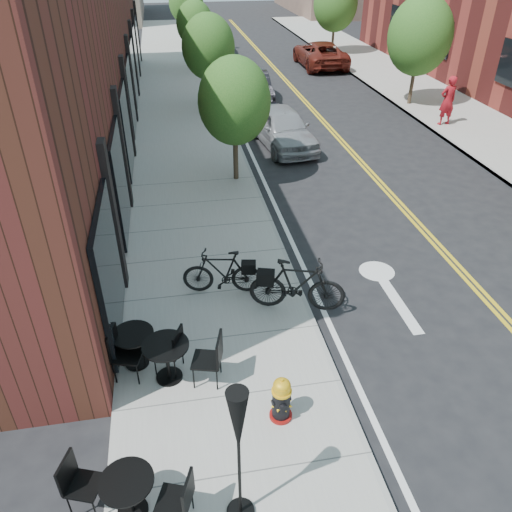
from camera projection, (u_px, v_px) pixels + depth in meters
ground at (340, 385)px, 8.99m from camera, size 120.00×120.00×0.00m
sidewalk_near at (191, 171)px, 16.92m from camera, size 4.00×70.00×0.12m
sidewalk_far at (512, 148)px, 18.69m from camera, size 4.00×70.00×0.12m
building_near at (50, 45)px, 17.68m from camera, size 5.00×28.00×7.00m
tree_near_a at (234, 102)px, 14.91m from camera, size 2.20×2.20×3.81m
tree_near_b at (208, 47)px, 21.46m from camera, size 2.30×2.30×3.98m
tree_near_c at (195, 24)px, 28.17m from camera, size 2.10×2.10×3.67m
tree_near_d at (186, 2)px, 34.63m from camera, size 2.40×2.40×4.11m
tree_far_b at (420, 36)px, 21.80m from camera, size 2.80×2.80×4.62m
tree_far_c at (336, 4)px, 31.71m from camera, size 2.80×2.80×4.62m
fire_hydrant at (281, 399)px, 8.03m from camera, size 0.46×0.46×0.87m
bicycle_left at (222, 272)px, 10.85m from camera, size 1.80×0.80×1.05m
bicycle_right at (297, 285)px, 10.31m from camera, size 2.08×1.12×1.20m
bistro_set_a at (129, 492)px, 6.65m from camera, size 1.74×0.99×0.92m
bistro_set_b at (134, 344)px, 9.02m from camera, size 1.78×1.10×0.95m
bistro_set_c at (167, 356)px, 8.70m from camera, size 1.95×1.01×1.02m
patio_umbrella at (238, 432)px, 5.95m from camera, size 0.39×0.39×2.40m
parked_car_a at (283, 128)px, 18.66m from camera, size 2.18×4.41×1.44m
parked_car_b at (254, 87)px, 23.89m from camera, size 1.42×3.99×1.31m
parked_car_c at (216, 44)px, 32.39m from camera, size 2.43×5.33×1.51m
parked_car_far at (320, 54)px, 29.95m from camera, size 2.48×5.29×1.46m
pedestrian at (448, 101)px, 20.32m from camera, size 0.77×0.56×1.96m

